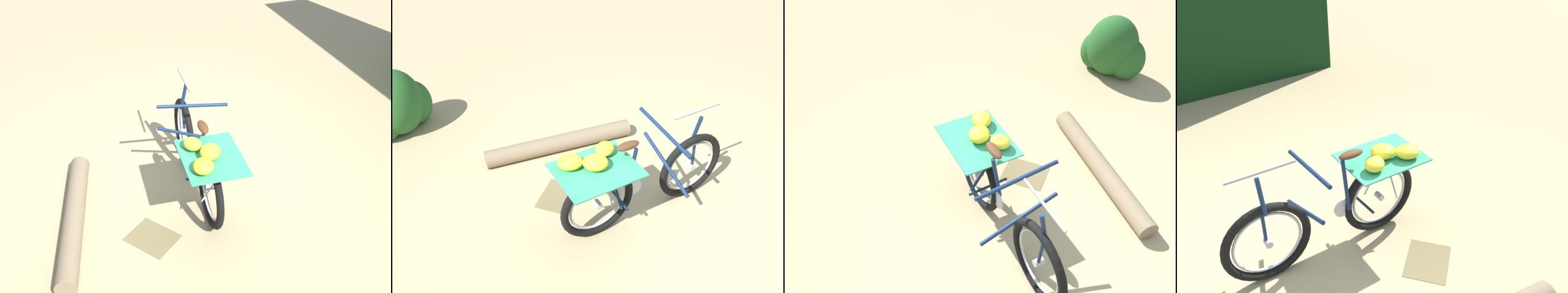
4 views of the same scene
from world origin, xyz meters
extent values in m
plane|color=tan|center=(0.00, 0.00, 0.00)|extent=(60.00, 60.00, 0.00)
torus|color=black|center=(-0.49, 0.09, 0.36)|extent=(0.59, 0.53, 0.73)
torus|color=#B7B7BC|center=(-0.49, 0.09, 0.36)|extent=(0.44, 0.39, 0.57)
cylinder|color=#B7B7BC|center=(-0.49, 0.09, 0.36)|extent=(0.10, 0.10, 0.06)
torus|color=black|center=(0.30, -0.60, 0.36)|extent=(0.59, 0.53, 0.73)
torus|color=#B7B7BC|center=(0.30, -0.60, 0.36)|extent=(0.44, 0.39, 0.57)
cylinder|color=#B7B7BC|center=(0.30, -0.60, 0.36)|extent=(0.10, 0.10, 0.06)
cylinder|color=#0F2347|center=(-0.24, -0.12, 0.53)|extent=(0.49, 0.55, 0.30)
cylinder|color=#0F2347|center=(-0.19, -0.17, 0.92)|extent=(0.50, 0.56, 0.11)
cylinder|color=#0F2347|center=(0.05, -0.38, 0.64)|extent=(0.10, 0.11, 0.49)
cylinder|color=#0F2347|center=(0.16, -0.48, 0.38)|extent=(0.27, 0.30, 0.05)
cylinder|color=#0F2347|center=(0.19, -0.50, 0.59)|extent=(0.23, 0.26, 0.47)
cylinder|color=#0F2347|center=(-0.49, 0.10, 0.52)|extent=(0.05, 0.05, 0.30)
cylinder|color=#0F2347|center=(-0.48, 0.08, 0.81)|extent=(0.09, 0.10, 0.30)
cylinder|color=gray|center=(-0.46, 0.06, 1.02)|extent=(0.41, 0.36, 0.02)
ellipsoid|color=#4C2D19|center=(0.09, -0.42, 0.91)|extent=(0.22, 0.21, 0.06)
cylinder|color=#B7B7BC|center=(0.02, -0.35, 0.40)|extent=(0.13, 0.12, 0.16)
cylinder|color=#B7B7BC|center=(0.23, -0.54, 0.56)|extent=(0.15, 0.16, 0.39)
cylinder|color=#B7B7BC|center=(0.39, -0.68, 0.56)|extent=(0.17, 0.19, 0.39)
cube|color=brown|center=(0.32, -0.61, 0.76)|extent=(0.74, 0.73, 0.02)
cube|color=#33936B|center=(0.32, -0.61, 0.78)|extent=(0.87, 0.85, 0.01)
ellipsoid|color=yellow|center=(0.31, -0.63, 0.84)|extent=(0.23, 0.26, 0.12)
ellipsoid|color=yellow|center=(0.37, -0.83, 0.84)|extent=(0.26, 0.27, 0.11)
ellipsoid|color=yellow|center=(0.11, -0.61, 0.84)|extent=(0.21, 0.19, 0.11)
sphere|color=#B29333|center=(0.28, -0.63, 0.83)|extent=(0.10, 0.10, 0.10)
cylinder|color=#7F6B51|center=(-0.73, -1.40, 0.10)|extent=(1.26, 1.42, 0.20)
ellipsoid|color=#235623|center=(-0.45, -3.35, 0.41)|extent=(0.65, 0.59, 0.81)
ellipsoid|color=#235623|center=(-0.67, -3.30, 0.28)|extent=(0.45, 0.40, 0.57)
ellipsoid|color=#235623|center=(-0.25, -3.41, 0.26)|extent=(0.41, 0.37, 0.53)
cylinder|color=#4C3823|center=(-0.45, -3.35, 0.08)|extent=(0.06, 0.06, 0.16)
cube|color=olive|center=(-0.01, -1.11, 0.00)|extent=(0.44, 0.36, 0.01)
camera|label=1|loc=(2.18, -3.63, 3.44)|focal=45.89mm
camera|label=2|loc=(2.81, 0.18, 3.05)|focal=38.86mm
camera|label=3|loc=(-0.79, 2.02, 3.37)|focal=40.58mm
camera|label=4|loc=(-2.43, -1.28, 2.61)|focal=36.33mm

